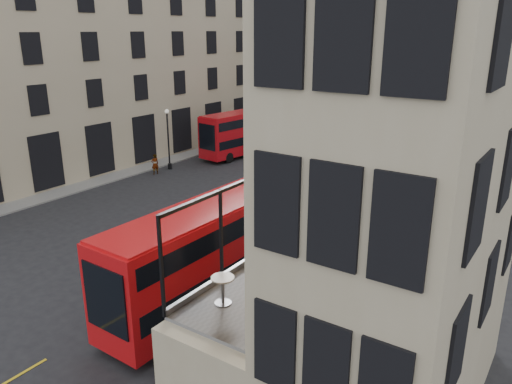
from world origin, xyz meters
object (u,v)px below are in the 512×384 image
Objects in this scene: bus_near at (213,247)px; cyclist at (302,178)px; car_c at (276,145)px; cafe_chair_b at (318,274)px; car_a at (307,178)px; cafe_table_near at (223,286)px; pedestrian_e at (155,164)px; cafe_table_far at (330,220)px; street_lamp_a at (168,143)px; street_lamp_b at (358,128)px; pedestrian_c at (357,149)px; car_b at (387,163)px; traffic_light_far at (252,127)px; cafe_chair_c at (321,263)px; pedestrian_b at (350,133)px; cafe_chair_d at (358,230)px; cafe_table_mid at (275,248)px; pedestrian_a at (214,141)px; traffic_light_near at (291,192)px; cafe_chair_a at (281,293)px; pedestrian_d at (426,157)px; bicycle at (304,204)px; bus_far at (247,130)px.

bus_near reaches higher than cyclist.
car_c is 35.86m from cafe_chair_b.
cafe_table_near is (10.21, -23.89, 4.43)m from car_a.
cafe_table_far is at bearing 82.45° from pedestrian_e.
street_lamp_a is 6.81× the size of cafe_chair_b.
street_lamp_b reaches higher than pedestrian_c.
car_b is at bearing 106.25° from pedestrian_c.
cafe_chair_b is (22.48, -28.96, 2.41)m from traffic_light_far.
pedestrian_e is 29.95m from cafe_chair_b.
cafe_chair_c is at bearing 70.70° from pedestrian_c.
pedestrian_c reaches higher than car_a.
cafe_chair_d reaches higher than pedestrian_b.
bus_near is 2.53× the size of car_b.
pedestrian_a is at bearing 132.15° from cafe_table_mid.
bus_near reaches higher than pedestrian_c.
cafe_table_near is at bearing -48.69° from bus_near.
cafe_chair_a reaches higher than traffic_light_near.
street_lamp_a reaches higher than pedestrian_d.
bus_near reaches higher than car_c.
cyclist reaches higher than car_a.
cafe_chair_d reaches higher than cafe_table_far.
pedestrian_d is 34.96m from cafe_chair_a.
bicycle is at bearing 120.35° from cafe_chair_c.
cafe_table_near is (6.88, -15.58, 2.72)m from traffic_light_near.
bus_far is 2.63× the size of car_a.
pedestrian_d is (6.23, 1.06, -0.11)m from pedestrian_c.
car_c is 16.96m from bicycle.
street_lamp_a is 3.12× the size of pedestrian_d.
cyclist is 15.11m from pedestrian_a.
cafe_chair_b is (22.04, -27.48, 2.41)m from bus_far.
street_lamp_b is 7.59× the size of cafe_table_mid.
cafe_table_far reaches higher than pedestrian_b.
pedestrian_e reaches higher than car_b.
pedestrian_e is (-1.85, -11.93, -1.54)m from traffic_light_far.
traffic_light_far is 10.80m from pedestrian_c.
bicycle is 15.87m from cafe_chair_d.
bus_far reaches higher than pedestrian_e.
car_b is (16.37, 10.02, -1.63)m from street_lamp_a.
street_lamp_b reaches higher than pedestrian_b.
cafe_chair_a reaches higher than car_a.
pedestrian_b is 37.92m from cafe_table_far.
car_b is 2.67× the size of bicycle.
cafe_chair_a is 1.02× the size of cafe_chair_d.
street_lamp_a is 11.67m from car_c.
bus_near reaches higher than car_b.
cyclist is at bearing -22.00° from pedestrian_a.
pedestrian_a is 37.51m from cafe_chair_b.
traffic_light_far is 37.96m from cafe_table_near.
pedestrian_c reaches higher than pedestrian_b.
cafe_chair_a is at bearing 69.24° from pedestrian_c.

